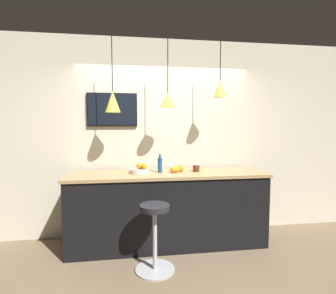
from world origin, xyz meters
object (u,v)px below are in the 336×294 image
at_px(fruit_bowl, 140,170).
at_px(spread_jar, 196,168).
at_px(mounted_tv, 112,110).
at_px(bar_stool, 155,230).
at_px(juice_bottle, 160,165).

distance_m(fruit_bowl, spread_jar, 0.78).
relative_size(spread_jar, mounted_tv, 0.15).
relative_size(bar_stool, juice_bottle, 3.06).
relative_size(fruit_bowl, juice_bottle, 1.05).
height_order(bar_stool, spread_jar, spread_jar).
bearing_deg(juice_bottle, spread_jar, -0.00).
distance_m(spread_jar, mounted_tv, 1.46).
bearing_deg(mounted_tv, spread_jar, -17.40).
relative_size(juice_bottle, spread_jar, 2.38).
bearing_deg(fruit_bowl, bar_stool, -78.33).
height_order(fruit_bowl, spread_jar, fruit_bowl).
xyz_separation_m(fruit_bowl, spread_jar, (0.78, 0.00, 0.01)).
xyz_separation_m(bar_stool, fruit_bowl, (-0.14, 0.66, 0.58)).
bearing_deg(spread_jar, bar_stool, -134.04).
relative_size(juice_bottle, mounted_tv, 0.35).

